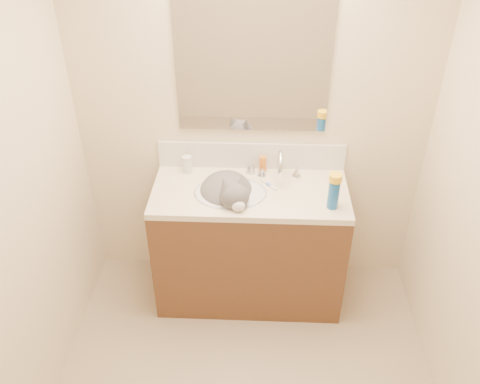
# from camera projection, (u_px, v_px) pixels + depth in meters

# --- Properties ---
(room_shell) EXTENTS (2.24, 2.54, 2.52)m
(room_shell) POSITION_uv_depth(u_px,v_px,m) (245.00, 199.00, 1.94)
(room_shell) COLOR beige
(room_shell) RESTS_ON ground
(vanity_cabinet) EXTENTS (1.20, 0.55, 0.82)m
(vanity_cabinet) POSITION_uv_depth(u_px,v_px,m) (249.00, 246.00, 3.35)
(vanity_cabinet) COLOR #51301B
(vanity_cabinet) RESTS_ON ground
(counter_slab) EXTENTS (1.20, 0.55, 0.04)m
(counter_slab) POSITION_uv_depth(u_px,v_px,m) (250.00, 193.00, 3.11)
(counter_slab) COLOR beige
(counter_slab) RESTS_ON vanity_cabinet
(basin) EXTENTS (0.45, 0.36, 0.14)m
(basin) POSITION_uv_depth(u_px,v_px,m) (230.00, 202.00, 3.12)
(basin) COLOR silver
(basin) RESTS_ON vanity_cabinet
(faucet) EXTENTS (0.28, 0.20, 0.21)m
(faucet) POSITION_uv_depth(u_px,v_px,m) (280.00, 167.00, 3.15)
(faucet) COLOR silver
(faucet) RESTS_ON counter_slab
(cat) EXTENTS (0.47, 0.50, 0.35)m
(cat) POSITION_uv_depth(u_px,v_px,m) (228.00, 194.00, 3.09)
(cat) COLOR #525052
(cat) RESTS_ON basin
(backsplash) EXTENTS (1.20, 0.02, 0.18)m
(backsplash) POSITION_uv_depth(u_px,v_px,m) (251.00, 156.00, 3.26)
(backsplash) COLOR silver
(backsplash) RESTS_ON counter_slab
(mirror) EXTENTS (0.90, 0.02, 0.80)m
(mirror) POSITION_uv_depth(u_px,v_px,m) (253.00, 67.00, 2.93)
(mirror) COLOR white
(mirror) RESTS_ON room_shell
(pill_bottle) EXTENTS (0.08, 0.08, 0.11)m
(pill_bottle) POSITION_uv_depth(u_px,v_px,m) (187.00, 164.00, 3.24)
(pill_bottle) COLOR silver
(pill_bottle) RESTS_ON counter_slab
(pill_label) EXTENTS (0.07, 0.07, 0.04)m
(pill_label) POSITION_uv_depth(u_px,v_px,m) (187.00, 166.00, 3.25)
(pill_label) COLOR orange
(pill_label) RESTS_ON pill_bottle
(silver_jar) EXTENTS (0.06, 0.06, 0.06)m
(silver_jar) POSITION_uv_depth(u_px,v_px,m) (251.00, 169.00, 3.24)
(silver_jar) COLOR #B7B7BC
(silver_jar) RESTS_ON counter_slab
(amber_bottle) EXTENTS (0.06, 0.06, 0.11)m
(amber_bottle) POSITION_uv_depth(u_px,v_px,m) (263.00, 164.00, 3.24)
(amber_bottle) COLOR orange
(amber_bottle) RESTS_ON counter_slab
(toothbrush) EXTENTS (0.10, 0.12, 0.01)m
(toothbrush) POSITION_uv_depth(u_px,v_px,m) (269.00, 185.00, 3.14)
(toothbrush) COLOR silver
(toothbrush) RESTS_ON counter_slab
(toothbrush_head) EXTENTS (0.03, 0.04, 0.02)m
(toothbrush_head) POSITION_uv_depth(u_px,v_px,m) (269.00, 184.00, 3.14)
(toothbrush_head) COLOR #6D91E8
(toothbrush_head) RESTS_ON counter_slab
(spray_can) EXTENTS (0.08, 0.08, 0.18)m
(spray_can) POSITION_uv_depth(u_px,v_px,m) (333.00, 195.00, 2.91)
(spray_can) COLOR #16529D
(spray_can) RESTS_ON counter_slab
(spray_cap) EXTENTS (0.09, 0.09, 0.04)m
(spray_cap) POSITION_uv_depth(u_px,v_px,m) (336.00, 178.00, 2.84)
(spray_cap) COLOR yellow
(spray_cap) RESTS_ON spray_can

